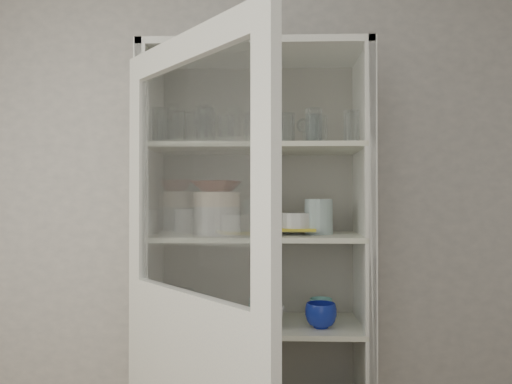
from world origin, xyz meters
The scene contains 33 objects.
wall_back centered at (0.00, 1.50, 1.30)m, with size 3.60×0.02×2.60m, color #AAA9A4.
pantry_cabinet centered at (0.20, 1.34, 0.94)m, with size 1.00×0.45×2.10m.
cupboard_door centered at (-0.01, 0.71, 0.87)m, with size 0.62×0.71×2.00m.
tumbler_0 centered at (-0.21, 1.15, 1.74)m, with size 0.08×0.08×0.15m, color silver.
tumbler_1 centered at (-0.08, 1.14, 1.73)m, with size 0.07×0.07×0.13m, color silver.
tumbler_2 centered at (-0.01, 1.13, 1.74)m, with size 0.07×0.07×0.15m, color silver.
tumbler_3 centered at (0.34, 1.14, 1.73)m, with size 0.06×0.06×0.13m, color silver.
tumbler_4 centered at (0.46, 1.15, 1.72)m, with size 0.06×0.06×0.12m, color silver.
tumbler_5 centered at (0.45, 1.11, 1.73)m, with size 0.07×0.07×0.14m, color silver.
tumbler_6 centered at (0.61, 1.12, 1.73)m, with size 0.07×0.07×0.13m, color silver.
tumbler_7 centered at (-0.21, 1.29, 1.72)m, with size 0.06×0.06×0.13m, color silver.
tumbler_8 centered at (-0.15, 1.25, 1.74)m, with size 0.08×0.08×0.16m, color silver.
tumbler_9 centered at (0.19, 1.24, 1.74)m, with size 0.07×0.07×0.15m, color silver.
tumbler_10 centered at (0.06, 1.27, 1.73)m, with size 0.07×0.07×0.14m, color silver.
tumbler_11 centered at (0.49, 1.28, 1.73)m, with size 0.07×0.07×0.14m, color silver.
goblet_0 centered at (-0.04, 1.39, 1.75)m, with size 0.08×0.08×0.17m, color silver, non-canonical shape.
goblet_1 centered at (0.25, 1.39, 1.75)m, with size 0.08×0.08×0.19m, color silver, non-canonical shape.
goblet_2 centered at (0.28, 1.40, 1.74)m, with size 0.07×0.07×0.16m, color silver, non-canonical shape.
goblet_3 centered at (0.42, 1.37, 1.74)m, with size 0.07×0.07×0.16m, color silver, non-canonical shape.
plate_stack_front centered at (0.03, 1.22, 1.32)m, with size 0.21×0.21×0.13m, color silver.
plate_stack_back centered at (-0.10, 1.39, 1.32)m, with size 0.20×0.20×0.11m, color silver.
cream_bowl centered at (0.03, 1.22, 1.42)m, with size 0.21×0.21×0.06m, color beige.
terracotta_bowl centered at (0.03, 1.22, 1.48)m, with size 0.20×0.20×0.05m, color maroon.
glass_platter centered at (0.39, 1.29, 1.27)m, with size 0.28×0.28×0.02m, color silver.
yellow_trivet centered at (0.39, 1.29, 1.28)m, with size 0.18×0.18×0.01m, color gold.
white_ramekin centered at (0.39, 1.29, 1.32)m, with size 0.16×0.16×0.07m, color silver.
grey_bowl_stack centered at (0.49, 1.27, 1.34)m, with size 0.13×0.13×0.16m, color #A3B8B5.
mug_blue centered at (0.49, 1.18, 0.91)m, with size 0.14×0.14×0.11m, color navy.
mug_teal centered at (0.50, 1.33, 0.91)m, with size 0.11×0.11×0.10m, color teal.
mug_white centered at (0.27, 1.15, 0.91)m, with size 0.11×0.11×0.10m, color silver.
teal_jar centered at (0.21, 1.29, 0.91)m, with size 0.08×0.08×0.10m.
measuring_cups centered at (-0.02, 1.22, 0.88)m, with size 0.11×0.11×0.04m, color silver.
white_canister centered at (-0.15, 1.32, 0.93)m, with size 0.12×0.12×0.14m, color silver.
Camera 1 is at (0.28, -1.00, 1.43)m, focal length 35.00 mm.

